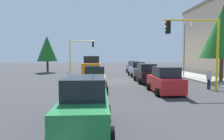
{
  "coord_description": "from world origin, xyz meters",
  "views": [
    {
      "loc": [
        20.98,
        -1.97,
        2.75
      ],
      "look_at": [
        -0.53,
        -0.69,
        1.2
      ],
      "focal_mm": 30.61,
      "sensor_mm": 36.0,
      "label": 1
    }
  ],
  "objects_px": {
    "traffic_signal_far_right": "(80,49)",
    "car_black": "(146,74)",
    "car_yellow": "(95,80)",
    "car_green": "(85,106)",
    "pedestrian_crossing": "(209,78)",
    "delivery_van_orange": "(92,69)",
    "tree_opposite_side": "(47,49)",
    "car_red": "(165,81)",
    "car_blue": "(133,68)",
    "street_lamp_curbside": "(186,44)",
    "traffic_signal_near_left": "(197,40)",
    "car_silver": "(137,70)",
    "tree_roadside_near": "(223,32)"
  },
  "relations": [
    {
      "from": "tree_opposite_side",
      "to": "car_red",
      "type": "distance_m",
      "value": 23.72
    },
    {
      "from": "tree_opposite_side",
      "to": "car_red",
      "type": "height_order",
      "value": "tree_opposite_side"
    },
    {
      "from": "car_red",
      "to": "street_lamp_curbside",
      "type": "bearing_deg",
      "value": 149.1
    },
    {
      "from": "delivery_van_orange",
      "to": "car_black",
      "type": "height_order",
      "value": "delivery_van_orange"
    },
    {
      "from": "traffic_signal_far_right",
      "to": "car_black",
      "type": "height_order",
      "value": "traffic_signal_far_right"
    },
    {
      "from": "street_lamp_curbside",
      "to": "car_blue",
      "type": "xyz_separation_m",
      "value": [
        -6.07,
        -5.9,
        -3.45
      ]
    },
    {
      "from": "tree_roadside_near",
      "to": "car_black",
      "type": "distance_m",
      "value": 8.88
    },
    {
      "from": "traffic_signal_far_right",
      "to": "car_black",
      "type": "distance_m",
      "value": 17.69
    },
    {
      "from": "delivery_van_orange",
      "to": "car_blue",
      "type": "relative_size",
      "value": 1.15
    },
    {
      "from": "traffic_signal_far_right",
      "to": "car_green",
      "type": "xyz_separation_m",
      "value": [
        27.91,
        3.12,
        -3.1
      ]
    },
    {
      "from": "tree_roadside_near",
      "to": "delivery_van_orange",
      "type": "height_order",
      "value": "tree_roadside_near"
    },
    {
      "from": "delivery_van_orange",
      "to": "car_red",
      "type": "height_order",
      "value": "delivery_van_orange"
    },
    {
      "from": "car_yellow",
      "to": "pedestrian_crossing",
      "type": "relative_size",
      "value": 2.24
    },
    {
      "from": "tree_roadside_near",
      "to": "delivery_van_orange",
      "type": "relative_size",
      "value": 1.67
    },
    {
      "from": "traffic_signal_far_right",
      "to": "tree_opposite_side",
      "type": "height_order",
      "value": "tree_opposite_side"
    },
    {
      "from": "car_silver",
      "to": "delivery_van_orange",
      "type": "bearing_deg",
      "value": -56.3
    },
    {
      "from": "traffic_signal_near_left",
      "to": "car_blue",
      "type": "distance_m",
      "value": 16.17
    },
    {
      "from": "car_silver",
      "to": "car_green",
      "type": "bearing_deg",
      "value": -16.59
    },
    {
      "from": "car_green",
      "to": "traffic_signal_near_left",
      "type": "bearing_deg",
      "value": 133.7
    },
    {
      "from": "delivery_van_orange",
      "to": "car_yellow",
      "type": "relative_size",
      "value": 1.26
    },
    {
      "from": "tree_opposite_side",
      "to": "car_green",
      "type": "bearing_deg",
      "value": 18.03
    },
    {
      "from": "tree_roadside_near",
      "to": "car_black",
      "type": "relative_size",
      "value": 1.92
    },
    {
      "from": "delivery_van_orange",
      "to": "car_red",
      "type": "relative_size",
      "value": 1.21
    },
    {
      "from": "pedestrian_crossing",
      "to": "car_green",
      "type": "bearing_deg",
      "value": -49.48
    },
    {
      "from": "car_silver",
      "to": "car_red",
      "type": "height_order",
      "value": "same"
    },
    {
      "from": "traffic_signal_far_right",
      "to": "car_blue",
      "type": "distance_m",
      "value": 10.45
    },
    {
      "from": "traffic_signal_far_right",
      "to": "car_yellow",
      "type": "bearing_deg",
      "value": 9.27
    },
    {
      "from": "tree_roadside_near",
      "to": "car_green",
      "type": "bearing_deg",
      "value": -47.66
    },
    {
      "from": "delivery_van_orange",
      "to": "car_black",
      "type": "relative_size",
      "value": 1.15
    },
    {
      "from": "tree_opposite_side",
      "to": "car_black",
      "type": "distance_m",
      "value": 19.35
    },
    {
      "from": "traffic_signal_near_left",
      "to": "car_yellow",
      "type": "relative_size",
      "value": 1.51
    },
    {
      "from": "traffic_signal_far_right",
      "to": "delivery_van_orange",
      "type": "height_order",
      "value": "traffic_signal_far_right"
    },
    {
      "from": "car_yellow",
      "to": "car_green",
      "type": "height_order",
      "value": "same"
    },
    {
      "from": "car_silver",
      "to": "tree_roadside_near",
      "type": "bearing_deg",
      "value": 48.01
    },
    {
      "from": "tree_opposite_side",
      "to": "car_silver",
      "type": "bearing_deg",
      "value": 62.64
    },
    {
      "from": "traffic_signal_near_left",
      "to": "pedestrian_crossing",
      "type": "xyz_separation_m",
      "value": [
        -0.3,
        1.33,
        -3.16
      ]
    },
    {
      "from": "tree_opposite_side",
      "to": "delivery_van_orange",
      "type": "height_order",
      "value": "tree_opposite_side"
    },
    {
      "from": "tree_roadside_near",
      "to": "car_silver",
      "type": "bearing_deg",
      "value": -131.99
    },
    {
      "from": "street_lamp_curbside",
      "to": "car_black",
      "type": "distance_m",
      "value": 8.72
    },
    {
      "from": "car_yellow",
      "to": "car_blue",
      "type": "xyz_separation_m",
      "value": [
        -15.66,
        5.74,
        0.0
      ]
    },
    {
      "from": "delivery_van_orange",
      "to": "pedestrian_crossing",
      "type": "distance_m",
      "value": 11.93
    },
    {
      "from": "tree_roadside_near",
      "to": "car_silver",
      "type": "distance_m",
      "value": 11.0
    },
    {
      "from": "traffic_signal_near_left",
      "to": "tree_roadside_near",
      "type": "distance_m",
      "value": 6.35
    },
    {
      "from": "pedestrian_crossing",
      "to": "tree_roadside_near",
      "type": "bearing_deg",
      "value": 136.91
    },
    {
      "from": "street_lamp_curbside",
      "to": "pedestrian_crossing",
      "type": "bearing_deg",
      "value": -13.07
    },
    {
      "from": "traffic_signal_near_left",
      "to": "delivery_van_orange",
      "type": "xyz_separation_m",
      "value": [
        -6.78,
        -8.68,
        -2.78
      ]
    },
    {
      "from": "car_blue",
      "to": "pedestrian_crossing",
      "type": "height_order",
      "value": "car_blue"
    },
    {
      "from": "street_lamp_curbside",
      "to": "traffic_signal_near_left",
      "type": "bearing_deg",
      "value": -19.97
    },
    {
      "from": "car_green",
      "to": "car_black",
      "type": "bearing_deg",
      "value": 157.1
    },
    {
      "from": "car_black",
      "to": "car_blue",
      "type": "xyz_separation_m",
      "value": [
        -10.88,
        0.5,
        -0.0
      ]
    }
  ]
}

